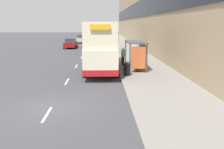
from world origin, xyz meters
TOP-DOWN VIEW (x-y plane):
  - ground_plane at (0.00, 0.00)m, footprint 220.00×220.00m
  - pavement at (6.50, 38.50)m, footprint 5.00×93.00m
  - terrace_facade at (10.49, 38.50)m, footprint 3.10×93.00m
  - lane_mark_0 at (0.00, -0.85)m, footprint 0.12×2.00m
  - lane_mark_1 at (0.00, 5.89)m, footprint 0.12×2.00m
  - lane_mark_2 at (0.00, 12.64)m, footprint 0.12×2.00m
  - lane_mark_3 at (0.00, 19.38)m, footprint 0.12×2.00m
  - lane_mark_4 at (0.00, 26.12)m, footprint 0.12×2.00m
  - lane_mark_5 at (0.00, 32.87)m, footprint 0.12×2.00m
  - lane_mark_6 at (0.00, 39.61)m, footprint 0.12×2.00m
  - bus_shelter at (5.77, 9.99)m, footprint 1.60×4.20m
  - double_decker_bus_near at (2.47, 10.75)m, footprint 2.85×11.07m
  - double_decker_bus_ahead at (2.46, 26.11)m, footprint 2.85×10.12m
  - car_0 at (-1.89, 43.14)m, footprint 2.09×4.16m
  - car_1 at (-2.86, 31.47)m, footprint 2.10×4.57m
  - pedestrian_at_shelter at (6.45, 14.99)m, footprint 0.35×0.35m
  - pedestrian_1 at (4.65, 12.31)m, footprint 0.35×0.35m
  - litter_bin at (4.55, 7.26)m, footprint 0.55×0.55m

SIDE VIEW (x-z plane):
  - ground_plane at x=0.00m, z-range 0.00..0.00m
  - lane_mark_0 at x=0.00m, z-range 0.00..0.01m
  - lane_mark_1 at x=0.00m, z-range 0.00..0.01m
  - lane_mark_2 at x=0.00m, z-range 0.00..0.01m
  - lane_mark_3 at x=0.00m, z-range 0.00..0.01m
  - lane_mark_4 at x=0.00m, z-range 0.00..0.01m
  - lane_mark_5 at x=0.00m, z-range 0.00..0.01m
  - lane_mark_6 at x=0.00m, z-range 0.00..0.01m
  - pavement at x=6.50m, z-range 0.00..0.14m
  - litter_bin at x=4.55m, z-range 0.14..1.19m
  - car_1 at x=-2.86m, z-range 0.00..1.69m
  - car_0 at x=-1.89m, z-range -0.02..1.80m
  - pedestrian_at_shelter at x=6.45m, z-range 0.16..1.92m
  - pedestrian_1 at x=4.65m, z-range 0.16..1.94m
  - bus_shelter at x=5.77m, z-range 0.64..3.12m
  - double_decker_bus_ahead at x=2.46m, z-range 0.13..4.43m
  - double_decker_bus_near at x=2.47m, z-range 0.14..4.44m
  - terrace_facade at x=10.49m, z-range -0.01..14.81m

